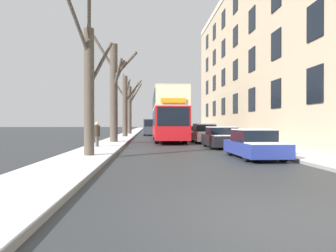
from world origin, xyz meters
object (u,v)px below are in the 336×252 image
at_px(double_decker_bus, 168,114).
at_px(parked_car_2, 204,134).
at_px(bare_tree_left_1, 114,89).
at_px(parked_car_4, 185,131).
at_px(bare_tree_left_3, 130,107).
at_px(parked_car_0, 254,145).
at_px(oncoming_van, 151,127).
at_px(parked_car_3, 193,133).
at_px(parked_car_1, 222,138).
at_px(bare_tree_left_2, 125,104).
at_px(bare_tree_left_0, 89,87).
at_px(pedestrian_left_sidewalk, 97,134).

height_order(double_decker_bus, parked_car_2, double_decker_bus).
xyz_separation_m(bare_tree_left_1, parked_car_4, (7.25, 13.76, -3.58)).
bearing_deg(bare_tree_left_3, parked_car_0, -76.59).
bearing_deg(oncoming_van, bare_tree_left_3, 140.34).
height_order(bare_tree_left_3, parked_car_3, bare_tree_left_3).
relative_size(bare_tree_left_3, parked_car_3, 1.73).
relative_size(bare_tree_left_1, oncoming_van, 1.64).
bearing_deg(parked_car_1, parked_car_3, 90.00).
distance_m(bare_tree_left_1, parked_car_4, 15.96).
height_order(bare_tree_left_2, oncoming_van, bare_tree_left_2).
bearing_deg(parked_car_0, bare_tree_left_1, 125.26).
distance_m(bare_tree_left_2, parked_car_2, 11.85).
xyz_separation_m(bare_tree_left_2, double_decker_bus, (4.25, -7.02, -1.29)).
bearing_deg(double_decker_bus, parked_car_0, -77.84).
xyz_separation_m(parked_car_0, parked_car_2, (-0.00, 11.54, 0.10)).
bearing_deg(bare_tree_left_0, bare_tree_left_2, 89.86).
relative_size(parked_car_4, oncoming_van, 0.77).
relative_size(bare_tree_left_2, oncoming_van, 1.41).
height_order(bare_tree_left_0, bare_tree_left_1, bare_tree_left_1).
xyz_separation_m(bare_tree_left_0, parked_car_1, (7.20, 5.56, -2.49)).
xyz_separation_m(bare_tree_left_0, bare_tree_left_3, (-0.07, 30.25, 0.83)).
xyz_separation_m(bare_tree_left_0, bare_tree_left_1, (-0.05, 10.04, 1.09)).
bearing_deg(parked_car_2, pedestrian_left_sidewalk, -141.23).
xyz_separation_m(double_decker_bus, parked_car_0, (2.90, -13.47, -1.84)).
bearing_deg(oncoming_van, parked_car_4, -43.01).
relative_size(double_decker_bus, pedestrian_left_sidewalk, 7.00).
height_order(parked_car_0, oncoming_van, oncoming_van).
distance_m(bare_tree_left_2, double_decker_bus, 8.30).
bearing_deg(bare_tree_left_2, bare_tree_left_0, -90.14).
bearing_deg(bare_tree_left_1, parked_car_1, -31.65).
distance_m(parked_car_2, oncoming_van, 16.96).
relative_size(bare_tree_left_1, bare_tree_left_3, 1.11).
distance_m(bare_tree_left_2, pedestrian_left_sidewalk, 15.43).
relative_size(bare_tree_left_2, parked_car_3, 1.66).
relative_size(bare_tree_left_0, double_decker_bus, 0.57).
xyz_separation_m(bare_tree_left_0, pedestrian_left_sidewalk, (-0.53, 5.11, -2.22)).
distance_m(bare_tree_left_2, oncoming_van, 8.42).
xyz_separation_m(bare_tree_left_2, oncoming_van, (2.92, 7.47, -2.56)).
relative_size(bare_tree_left_0, oncoming_van, 1.26).
bearing_deg(double_decker_bus, oncoming_van, 95.23).
xyz_separation_m(bare_tree_left_0, oncoming_van, (2.97, 27.73, -1.94)).
bearing_deg(parked_car_3, parked_car_1, -90.00).
distance_m(parked_car_3, pedestrian_left_sidewalk, 14.67).
distance_m(double_decker_bus, parked_car_4, 11.09).
bearing_deg(parked_car_2, bare_tree_left_0, -122.46).
height_order(double_decker_bus, oncoming_van, double_decker_bus).
bearing_deg(bare_tree_left_3, bare_tree_left_0, -89.87).
bearing_deg(bare_tree_left_1, parked_car_3, 46.12).
distance_m(bare_tree_left_1, pedestrian_left_sidewalk, 5.95).
xyz_separation_m(double_decker_bus, parked_car_4, (2.90, 10.54, -1.82)).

